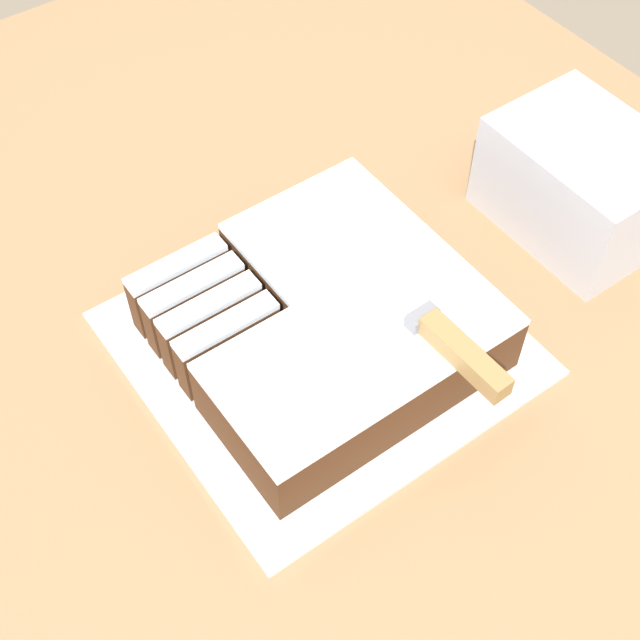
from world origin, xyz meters
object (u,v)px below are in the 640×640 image
Objects in this scene: storage_box at (580,183)px; cake_board at (320,344)px; cake at (327,321)px; knife at (438,332)px.

cake_board is at bearing -94.11° from storage_box.
storage_box is at bearing 86.70° from cake.
cake reaches higher than cake_board.
knife reaches higher than cake.
cake is at bearing 47.24° from cake_board.
storage_box is (0.02, 0.34, 0.02)m from cake.
storage_box is (0.02, 0.34, 0.06)m from cake_board.
knife is at bearing 28.63° from cake.
knife is 1.42× the size of storage_box.
cake is (0.01, 0.01, 0.04)m from cake_board.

